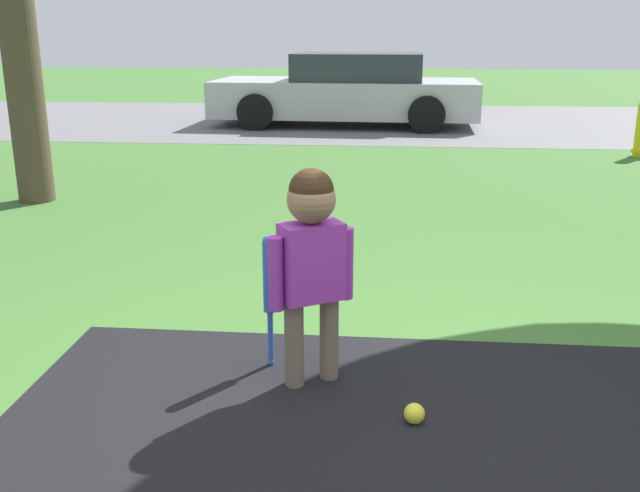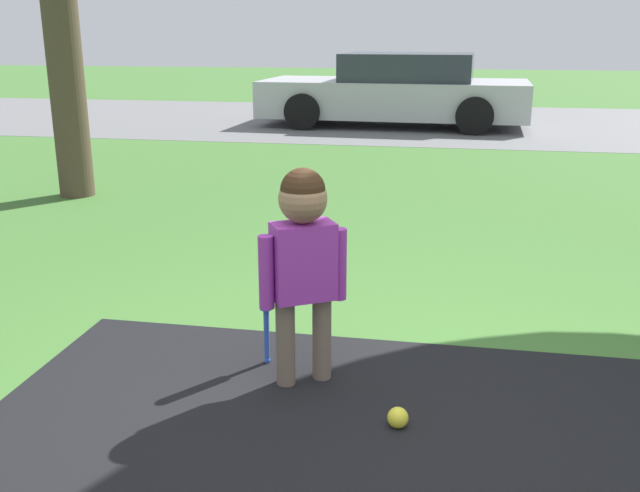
{
  "view_description": "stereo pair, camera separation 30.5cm",
  "coord_description": "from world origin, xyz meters",
  "px_view_note": "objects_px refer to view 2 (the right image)",
  "views": [
    {
      "loc": [
        -0.27,
        -2.45,
        1.54
      ],
      "look_at": [
        -0.58,
        0.89,
        0.53
      ],
      "focal_mm": 40.0,
      "sensor_mm": 36.0,
      "label": 1
    },
    {
      "loc": [
        0.04,
        -2.4,
        1.54
      ],
      "look_at": [
        -0.58,
        0.89,
        0.53
      ],
      "focal_mm": 40.0,
      "sensor_mm": 36.0,
      "label": 2
    }
  ],
  "objects_px": {
    "child": "(303,247)",
    "baseball_bat": "(265,281)",
    "sports_ball": "(398,418)",
    "parked_car": "(397,91)"
  },
  "relations": [
    {
      "from": "baseball_bat",
      "to": "sports_ball",
      "type": "distance_m",
      "value": 0.9
    },
    {
      "from": "child",
      "to": "parked_car",
      "type": "bearing_deg",
      "value": 61.75
    },
    {
      "from": "sports_ball",
      "to": "parked_car",
      "type": "distance_m",
      "value": 9.87
    },
    {
      "from": "sports_ball",
      "to": "parked_car",
      "type": "height_order",
      "value": "parked_car"
    },
    {
      "from": "baseball_bat",
      "to": "parked_car",
      "type": "distance_m",
      "value": 9.36
    },
    {
      "from": "parked_car",
      "to": "sports_ball",
      "type": "bearing_deg",
      "value": 96.98
    },
    {
      "from": "baseball_bat",
      "to": "parked_car",
      "type": "bearing_deg",
      "value": 90.86
    },
    {
      "from": "child",
      "to": "sports_ball",
      "type": "bearing_deg",
      "value": -65.87
    },
    {
      "from": "sports_ball",
      "to": "child",
      "type": "bearing_deg",
      "value": 144.51
    },
    {
      "from": "child",
      "to": "baseball_bat",
      "type": "distance_m",
      "value": 0.34
    }
  ]
}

